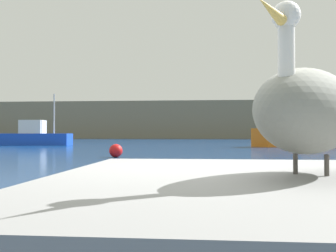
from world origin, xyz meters
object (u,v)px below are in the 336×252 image
at_px(fishing_boat_orange, 291,133).
at_px(fishing_boat_teal, 328,133).
at_px(pelican, 307,110).
at_px(mooring_buoy, 116,151).
at_px(fishing_boat_blue, 31,137).

bearing_deg(fishing_boat_orange, fishing_boat_teal, -145.92).
xyz_separation_m(pelican, mooring_buoy, (-4.27, 13.36, -0.88)).
height_order(pelican, fishing_boat_teal, fishing_boat_teal).
bearing_deg(pelican, fishing_boat_teal, -167.63).
relative_size(fishing_boat_blue, fishing_boat_teal, 1.07).
bearing_deg(fishing_boat_teal, fishing_boat_orange, -92.35).
bearing_deg(fishing_boat_blue, pelican, -67.32).
height_order(fishing_boat_blue, fishing_boat_teal, fishing_boat_teal).
distance_m(pelican, fishing_boat_orange, 28.34).
distance_m(fishing_boat_orange, fishing_boat_teal, 14.54).
bearing_deg(pelican, fishing_boat_orange, -162.42).
height_order(fishing_boat_blue, mooring_buoy, fishing_boat_blue).
bearing_deg(pelican, mooring_buoy, -132.28).
height_order(pelican, fishing_boat_orange, fishing_boat_orange).
relative_size(fishing_boat_orange, fishing_boat_teal, 1.03).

